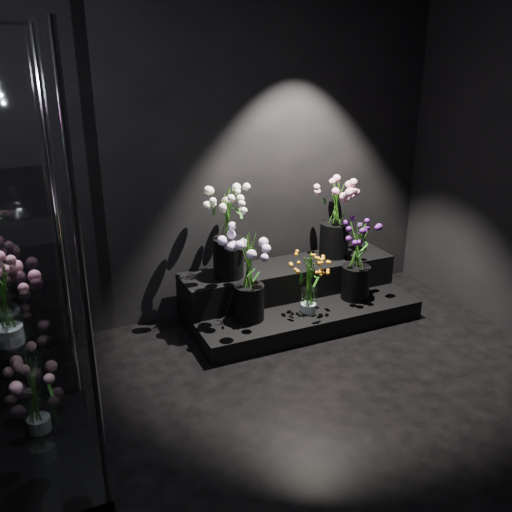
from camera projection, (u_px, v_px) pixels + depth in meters
floor at (342, 443)px, 3.39m from camera, size 4.00×4.00×0.00m
wall_back at (218, 151)px, 4.59m from camera, size 4.00×0.00×4.00m
display_riser at (294, 296)px, 4.91m from camera, size 1.91×0.85×0.42m
display_case at (7, 276)px, 2.78m from camera, size 0.64×1.06×2.33m
bouquet_orange_bells at (309, 283)px, 4.57m from camera, size 0.27×0.27×0.51m
bouquet_lilac at (249, 272)px, 4.40m from camera, size 0.40×0.40×0.71m
bouquet_purple at (357, 258)px, 4.78m from camera, size 0.42×0.42×0.67m
bouquet_cream_roses at (228, 227)px, 4.52m from camera, size 0.47×0.47×0.73m
bouquet_pink_roses at (336, 214)px, 4.98m from camera, size 0.50×0.50×0.67m
bouquet_case_pink at (4, 301)px, 2.61m from camera, size 0.33×0.33×0.41m
bouquet_case_base_pink at (34, 391)px, 3.24m from camera, size 0.41×0.41×0.50m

